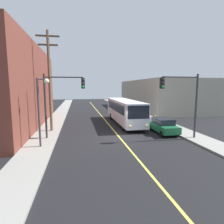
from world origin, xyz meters
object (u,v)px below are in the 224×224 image
at_px(city_bus, 124,110).
at_px(fire_hydrant, 155,118).
at_px(parked_car_green, 163,125).
at_px(utility_pole_near, 49,77).
at_px(traffic_signal_right_corner, 182,94).
at_px(traffic_signal_left_corner, 62,94).
at_px(parked_car_white, 141,116).
at_px(street_lamp_left, 41,102).

xyz_separation_m(city_bus, fire_hydrant, (4.65, 0.40, -1.23)).
bearing_deg(parked_car_green, utility_pole_near, 166.51).
bearing_deg(parked_car_green, traffic_signal_right_corner, -80.86).
relative_size(parked_car_green, traffic_signal_left_corner, 0.73).
bearing_deg(traffic_signal_left_corner, utility_pole_near, 115.40).
xyz_separation_m(parked_car_white, traffic_signal_left_corner, (-10.37, -7.41, 3.46)).
height_order(utility_pole_near, traffic_signal_right_corner, utility_pole_near).
xyz_separation_m(utility_pole_near, street_lamp_left, (0.09, -5.68, -2.27)).
bearing_deg(parked_car_green, street_lamp_left, -166.55).
xyz_separation_m(traffic_signal_right_corner, fire_hydrant, (1.44, 9.03, -3.72)).
bearing_deg(fire_hydrant, utility_pole_near, -165.71).
bearing_deg(utility_pole_near, traffic_signal_left_corner, -64.60).
relative_size(parked_car_white, traffic_signal_left_corner, 0.74).
height_order(parked_car_green, traffic_signal_left_corner, traffic_signal_left_corner).
bearing_deg(parked_car_white, utility_pole_near, -160.36).
bearing_deg(parked_car_white, fire_hydrant, -21.06).
bearing_deg(city_bus, parked_car_white, 22.22).
distance_m(utility_pole_near, traffic_signal_left_corner, 3.90).
bearing_deg(parked_car_green, traffic_signal_left_corner, -178.25).
bearing_deg(traffic_signal_right_corner, utility_pole_near, 155.88).
relative_size(parked_car_green, fire_hydrant, 5.25).
bearing_deg(city_bus, traffic_signal_right_corner, -69.59).
xyz_separation_m(parked_car_white, traffic_signal_right_corner, (0.46, -9.76, 3.46)).
distance_m(parked_car_white, fire_hydrant, 2.05).
distance_m(city_bus, parked_car_white, 3.13).
distance_m(parked_car_white, traffic_signal_left_corner, 13.20).
xyz_separation_m(utility_pole_near, fire_hydrant, (13.77, 3.51, -5.42)).
relative_size(traffic_signal_left_corner, street_lamp_left, 1.09).
distance_m(parked_car_green, street_lamp_left, 12.48).
height_order(city_bus, traffic_signal_left_corner, traffic_signal_left_corner).
bearing_deg(traffic_signal_right_corner, traffic_signal_left_corner, 167.76).
height_order(parked_car_green, utility_pole_near, utility_pole_near).
relative_size(parked_car_green, parked_car_white, 0.99).
bearing_deg(utility_pole_near, street_lamp_left, -89.10).
bearing_deg(city_bus, traffic_signal_left_corner, -140.47).
bearing_deg(utility_pole_near, parked_car_white, 19.64).
distance_m(parked_car_green, traffic_signal_left_corner, 10.96).
distance_m(street_lamp_left, fire_hydrant, 16.77).
distance_m(city_bus, traffic_signal_right_corner, 9.54).
distance_m(utility_pole_near, traffic_signal_right_corner, 13.61).
bearing_deg(traffic_signal_right_corner, parked_car_white, 92.67).
bearing_deg(street_lamp_left, city_bus, 44.23).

